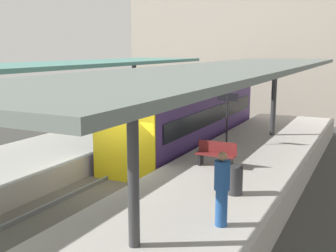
# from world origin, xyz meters

# --- Properties ---
(ground_plane) EXTENTS (80.00, 80.00, 0.00)m
(ground_plane) POSITION_xyz_m (0.00, 0.00, 0.00)
(ground_plane) COLOR #383835
(platform_left) EXTENTS (4.40, 28.00, 1.00)m
(platform_left) POSITION_xyz_m (-3.80, 0.00, 0.50)
(platform_left) COLOR #ADA8A0
(platform_left) RESTS_ON ground_plane
(platform_right) EXTENTS (4.40, 28.00, 1.00)m
(platform_right) POSITION_xyz_m (3.80, 0.00, 0.50)
(platform_right) COLOR #ADA8A0
(platform_right) RESTS_ON ground_plane
(track_ballast) EXTENTS (3.20, 28.00, 0.20)m
(track_ballast) POSITION_xyz_m (0.00, 0.00, 0.10)
(track_ballast) COLOR #59544C
(track_ballast) RESTS_ON ground_plane
(rail_near_side) EXTENTS (0.08, 28.00, 0.14)m
(rail_near_side) POSITION_xyz_m (-0.72, 0.00, 0.27)
(rail_near_side) COLOR slate
(rail_near_side) RESTS_ON track_ballast
(rail_far_side) EXTENTS (0.08, 28.00, 0.14)m
(rail_far_side) POSITION_xyz_m (0.72, 0.00, 0.27)
(rail_far_side) COLOR slate
(rail_far_side) RESTS_ON track_ballast
(commuter_train) EXTENTS (2.78, 11.99, 3.10)m
(commuter_train) POSITION_xyz_m (0.00, 6.56, 1.73)
(commuter_train) COLOR #472D6B
(commuter_train) RESTS_ON track_ballast
(canopy_left) EXTENTS (4.18, 21.00, 3.46)m
(canopy_left) POSITION_xyz_m (-3.80, 1.40, 4.33)
(canopy_left) COLOR #333335
(canopy_left) RESTS_ON platform_left
(canopy_right) EXTENTS (4.18, 21.00, 3.49)m
(canopy_right) POSITION_xyz_m (3.80, 1.40, 4.36)
(canopy_right) COLOR #333335
(canopy_right) RESTS_ON platform_right
(platform_bench) EXTENTS (1.40, 0.41, 0.86)m
(platform_bench) POSITION_xyz_m (3.27, 1.47, 1.46)
(platform_bench) COLOR black
(platform_bench) RESTS_ON platform_right
(platform_sign) EXTENTS (0.90, 0.08, 2.21)m
(platform_sign) POSITION_xyz_m (2.53, 4.76, 2.62)
(platform_sign) COLOR #262628
(platform_sign) RESTS_ON platform_right
(litter_bin) EXTENTS (0.44, 0.44, 0.80)m
(litter_bin) POSITION_xyz_m (4.70, -0.96, 1.40)
(litter_bin) COLOR #2D2D30
(litter_bin) RESTS_ON platform_right
(passenger_near_bench) EXTENTS (0.36, 0.36, 1.77)m
(passenger_near_bench) POSITION_xyz_m (5.07, -3.14, 1.92)
(passenger_near_bench) COLOR navy
(passenger_near_bench) RESTS_ON platform_right
(station_building_backdrop) EXTENTS (18.00, 6.00, 11.00)m
(station_building_backdrop) POSITION_xyz_m (-0.65, 20.00, 5.50)
(station_building_backdrop) COLOR #A89E8E
(station_building_backdrop) RESTS_ON ground_plane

